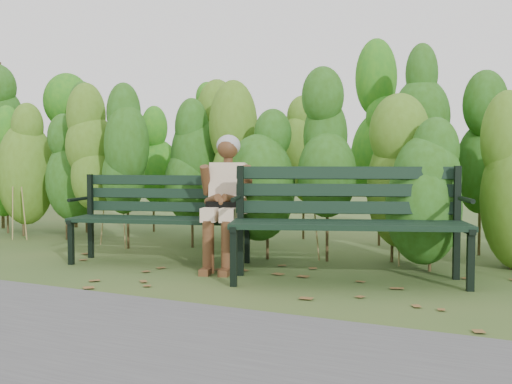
% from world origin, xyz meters
% --- Properties ---
extents(ground, '(80.00, 80.00, 0.00)m').
position_xyz_m(ground, '(0.00, 0.00, 0.00)').
color(ground, '#2F4F21').
extents(footpath, '(60.00, 2.50, 0.01)m').
position_xyz_m(footpath, '(0.00, -2.20, 0.01)').
color(footpath, '#474749').
rests_on(footpath, ground).
extents(hedge_band, '(11.04, 1.67, 2.42)m').
position_xyz_m(hedge_band, '(0.00, 1.86, 1.26)').
color(hedge_band, '#47381E').
rests_on(hedge_band, ground).
extents(leaf_litter, '(5.70, 2.22, 0.01)m').
position_xyz_m(leaf_litter, '(0.07, -0.14, 0.00)').
color(leaf_litter, brown).
rests_on(leaf_litter, ground).
extents(bench_left, '(1.87, 1.00, 0.89)m').
position_xyz_m(bench_left, '(-1.12, 0.49, 0.53)').
color(bench_left, black).
rests_on(bench_left, ground).
extents(bench_right, '(2.08, 1.28, 0.99)m').
position_xyz_m(bench_right, '(0.85, 0.40, 0.58)').
color(bench_right, black).
rests_on(bench_right, ground).
extents(seated_woman, '(0.54, 0.79, 1.29)m').
position_xyz_m(seated_woman, '(-0.39, 0.49, 0.73)').
color(seated_woman, beige).
rests_on(seated_woman, ground).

